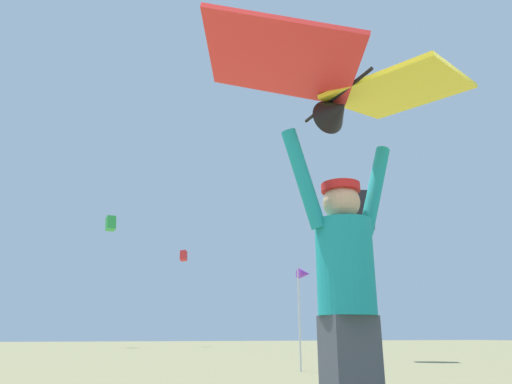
{
  "coord_description": "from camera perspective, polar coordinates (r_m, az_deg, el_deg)",
  "views": [
    {
      "loc": [
        -1.14,
        -2.42,
        0.71
      ],
      "look_at": [
        0.3,
        1.51,
        2.01
      ],
      "focal_mm": 32.38,
      "sensor_mm": 36.0,
      "label": 1
    }
  ],
  "objects": [
    {
      "name": "held_stunt_kite",
      "position": [
        3.13,
        10.66,
        12.97
      ],
      "size": [
        2.06,
        1.14,
        0.43
      ],
      "color": "black"
    },
    {
      "name": "marker_flag",
      "position": [
        10.37,
        5.85,
        -10.91
      ],
      "size": [
        0.3,
        0.24,
        2.14
      ],
      "color": "silver",
      "rests_on": "ground"
    },
    {
      "name": "distant_kite_red_mid_right",
      "position": [
        23.27,
        15.5,
        11.46
      ],
      "size": [
        0.94,
        0.72,
        1.14
      ],
      "color": "red"
    },
    {
      "name": "distant_kite_green_low_left",
      "position": [
        32.97,
        -17.51,
        -3.72
      ],
      "size": [
        0.73,
        0.82,
        1.04
      ],
      "color": "green"
    },
    {
      "name": "kite_flyer_person",
      "position": [
        2.8,
        11.13,
        -12.33
      ],
      "size": [
        0.81,
        0.36,
        1.92
      ],
      "color": "#424751",
      "rests_on": "ground"
    },
    {
      "name": "distant_kite_red_low_right",
      "position": [
        33.37,
        -8.94,
        -7.78
      ],
      "size": [
        0.6,
        0.74,
        0.8
      ],
      "color": "red"
    },
    {
      "name": "distant_kite_black_high_left",
      "position": [
        15.49,
        13.21,
        -2.14
      ],
      "size": [
        1.22,
        1.11,
        1.32
      ],
      "color": "black"
    }
  ]
}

